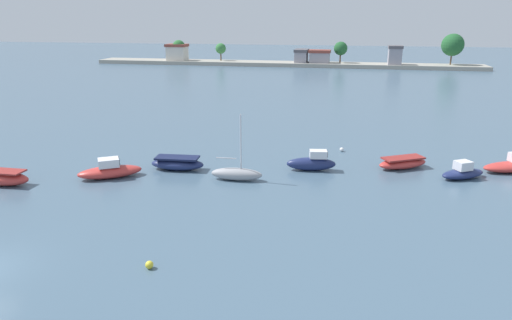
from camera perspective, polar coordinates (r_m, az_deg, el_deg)
name	(u,v)px	position (r m, az deg, el deg)	size (l,w,h in m)	color
moored_boat_1	(2,178)	(39.79, -28.97, -1.94)	(4.41, 1.66, 1.15)	#C63833
moored_boat_2	(110,171)	(38.18, -17.67, -1.27)	(5.11, 4.05, 1.57)	#C63833
moored_boat_3	(177,163)	(38.84, -9.71, -0.43)	(4.56, 2.00, 1.11)	navy
moored_boat_4	(237,174)	(35.87, -2.41, -1.72)	(4.08, 1.32, 5.24)	#9E9EA3
moored_boat_5	(312,163)	(38.35, 6.97, -0.32)	(4.20, 1.81, 1.72)	navy
moored_boat_6	(403,163)	(40.62, 17.73, -0.34)	(4.65, 3.58, 0.96)	#C63833
moored_boat_7	(463,172)	(39.75, 24.26, -1.41)	(4.00, 3.18, 1.42)	navy
mooring_buoy_0	(149,265)	(24.44, -13.09, -12.54)	(0.41, 0.41, 0.41)	yellow
mooring_buoy_1	(342,149)	(44.33, 10.59, 1.29)	(0.39, 0.39, 0.39)	white
distant_shoreline	(298,58)	(123.28, 5.24, 12.45)	(101.22, 7.75, 8.43)	#9E998C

